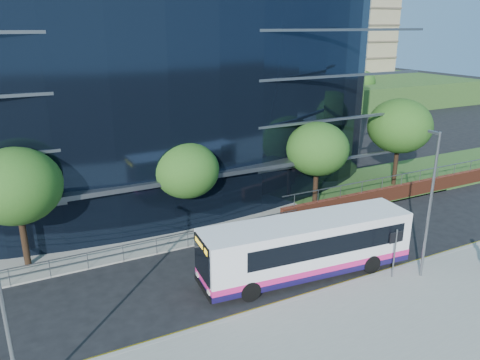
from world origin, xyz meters
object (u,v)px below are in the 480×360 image
streetlight_west (2,301)px  tree_far_d (400,126)px  tree_far_a (16,186)px  tree_dist_f (362,82)px  street_sign (396,243)px  tree_far_b (186,170)px  tree_far_c (317,149)px  streetlight_east (430,202)px  city_bus (308,246)px  tree_dist_e (286,87)px

streetlight_west → tree_far_d: bearing=22.1°
tree_far_a → tree_dist_f: 62.44m
street_sign → tree_far_a: 20.63m
tree_far_b → tree_dist_f: bearing=37.1°
tree_far_c → tree_dist_f: (33.00, 33.00, -0.33)m
street_sign → streetlight_east: streetlight_east is taller
streetlight_east → city_bus: streetlight_east is taller
tree_far_a → streetlight_west: 11.23m
tree_far_b → tree_far_c: tree_far_c is taller
tree_dist_f → city_bus: 56.84m
tree_far_d → streetlight_west: (-30.00, -12.17, -0.75)m
tree_far_d → tree_dist_f: tree_far_d is taller
streetlight_east → tree_far_d: bearing=50.6°
tree_dist_e → streetlight_east: size_ratio=0.81×
tree_dist_e → tree_far_b: bearing=-131.5°
tree_far_c → tree_far_d: tree_far_d is taller
tree_far_b → street_sign: bearing=-55.9°
street_sign → streetlight_west: bearing=-178.2°
tree_far_b → tree_far_d: tree_far_d is taller
streetlight_west → city_bus: 15.31m
tree_dist_e → streetlight_west: streetlight_west is taller
street_sign → tree_far_d: bearing=45.2°
tree_far_d → city_bus: tree_far_d is taller
tree_far_b → tree_dist_f: same height
tree_far_b → tree_dist_f: (43.00, 32.50, 0.00)m
tree_dist_f → streetlight_east: bearing=-127.6°
street_sign → city_bus: (-3.77, 2.57, -0.44)m
tree_far_a → tree_far_d: 29.02m
city_bus → tree_far_c: bearing=56.8°
street_sign → tree_far_a: tree_far_a is taller
street_sign → tree_dist_e: size_ratio=0.43×
city_bus → tree_far_b: bearing=118.5°
tree_dist_e → tree_dist_f: size_ratio=1.08×
street_sign → tree_dist_e: 45.99m
tree_far_c → tree_far_d: size_ratio=0.87×
tree_far_a → tree_far_d: tree_far_d is taller
tree_far_a → tree_dist_e: size_ratio=1.07×
tree_dist_e → streetlight_west: (-38.00, -42.17, -0.10)m
tree_far_c → streetlight_east: streetlight_east is taller
tree_far_a → streetlight_east: (19.00, -11.17, -0.42)m
city_bus → streetlight_east: bearing=-26.1°
street_sign → tree_far_d: tree_far_d is taller
tree_far_d → streetlight_west: 32.38m
street_sign → tree_far_b: (-7.50, 11.09, 2.06)m
street_sign → city_bus: city_bus is taller
street_sign → tree_far_a: (-17.50, 10.59, 2.71)m
street_sign → tree_far_b: 13.54m
tree_far_a → tree_dist_e: (37.00, 31.00, -0.33)m
streetlight_west → tree_far_c: bearing=28.0°
tree_far_a → tree_dist_e: tree_far_a is taller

